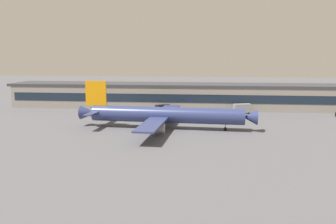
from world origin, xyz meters
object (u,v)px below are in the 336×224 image
traffic_cone_1 (165,133)px  airliner (164,115)px  crew_van (97,109)px  traffic_cone_0 (174,133)px  catering_truck (242,108)px  stair_truck (162,108)px

traffic_cone_1 → airliner: bearing=98.5°
airliner → crew_van: (-33.23, 30.90, -3.20)m
crew_van → traffic_cone_0: bearing=-46.2°
airliner → catering_truck: airliner is taller
crew_van → traffic_cone_0: size_ratio=8.82×
crew_van → stair_truck: 28.49m
airliner → crew_van: size_ratio=10.61×
stair_truck → traffic_cone_1: size_ratio=10.58×
catering_truck → traffic_cone_1: catering_truck is taller
crew_van → stair_truck: (28.46, 1.36, 0.52)m
airliner → traffic_cone_1: (1.20, -8.02, -4.36)m
airliner → crew_van: 45.49m
airliner → catering_truck: bearing=49.7°
crew_van → traffic_cone_1: 51.98m
stair_truck → traffic_cone_1: bearing=-81.6°
airliner → traffic_cone_0: airliner is taller
airliner → traffic_cone_1: size_ratio=101.47×
catering_truck → crew_van: (-62.03, -3.06, -0.83)m
airliner → catering_truck: size_ratio=7.82×
catering_truck → crew_van: 62.12m
crew_van → traffic_cone_1: size_ratio=9.56×
traffic_cone_1 → crew_van: bearing=131.5°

